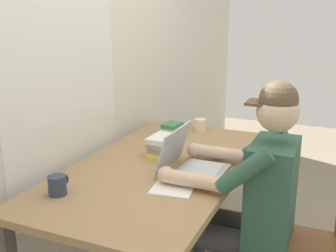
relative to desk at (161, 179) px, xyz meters
The scene contains 11 objects.
back_wall 0.80m from the desk, 90.30° to the left, with size 6.00×0.08×2.60m.
desk is the anchor object (origin of this frame).
seated_person 0.49m from the desk, 95.07° to the right, with size 0.50×0.60×1.25m.
wooden_chair 0.80m from the desk, 93.23° to the right, with size 0.42×0.42×0.94m.
laptop 0.24m from the desk, 106.32° to the right, with size 0.33×0.30×0.23m.
computer_mouse 0.36m from the desk, 49.44° to the right, with size 0.06×0.10×0.03m, color black.
coffee_mug_white 0.69m from the desk, ahead, with size 0.12×0.08×0.09m.
coffee_mug_dark 0.60m from the desk, 153.70° to the left, with size 0.12×0.08×0.09m.
book_stack_main 0.20m from the desk, 22.07° to the left, with size 0.21×0.15×0.11m.
book_stack_side 0.65m from the desk, 17.81° to the left, with size 0.20×0.13×0.05m.
paper_pile_near_laptop 0.31m from the desk, 141.58° to the right, with size 0.26×0.19×0.01m, color white.
Camera 1 is at (-1.83, -0.85, 1.52)m, focal length 42.91 mm.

